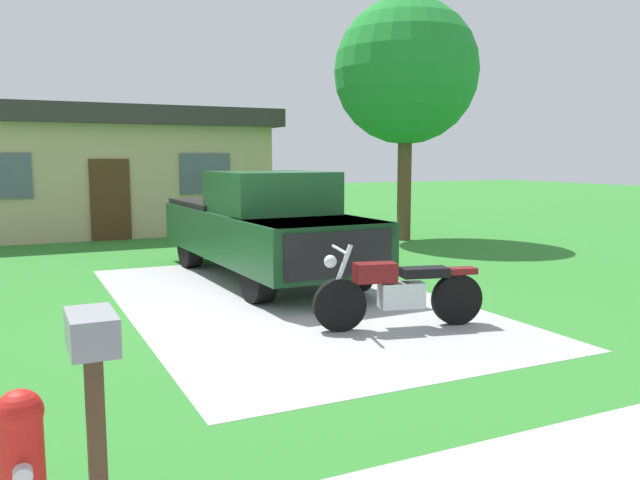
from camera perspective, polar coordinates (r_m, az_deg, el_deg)
ground_plane at (r=9.71m, az=-3.11°, el=-5.41°), size 80.00×80.00×0.00m
driveway_pad at (r=9.71m, az=-3.11°, el=-5.40°), size 4.59×7.84×0.01m
sidewalk_strip at (r=5.02m, az=25.79°, el=-18.57°), size 36.00×1.80×0.01m
motorcycle at (r=8.17m, az=6.94°, el=-4.50°), size 2.18×0.85×1.09m
pickup_truck at (r=11.49m, az=-5.22°, el=1.36°), size 2.18×5.69×1.90m
fire_hydrant at (r=4.15m, az=-24.80°, el=-17.69°), size 0.32×0.40×0.87m
mailbox at (r=3.98m, az=-19.43°, el=-10.02°), size 0.26×0.48×1.26m
shade_tree at (r=16.99m, az=7.62°, el=14.48°), size 3.66×3.66×6.13m
neighbor_house at (r=20.00m, az=-19.10°, el=5.91°), size 9.60×5.60×3.50m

